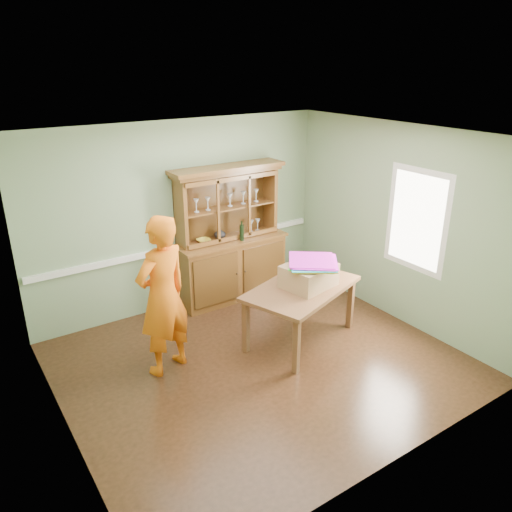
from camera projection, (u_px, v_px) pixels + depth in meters
floor at (261, 362)px, 6.07m from camera, size 4.50×4.50×0.00m
ceiling at (262, 137)px, 5.08m from camera, size 4.50×4.50×0.00m
wall_back at (182, 216)px, 7.12m from camera, size 4.50×0.00×4.50m
wall_left at (52, 313)px, 4.41m from camera, size 0.00×4.00×4.00m
wall_right at (398, 225)px, 6.74m from camera, size 0.00×4.00×4.00m
wall_front at (401, 337)px, 4.03m from camera, size 4.50×0.00×4.50m
chair_rail at (185, 246)px, 7.27m from camera, size 4.41×0.05×0.08m
framed_map at (43, 281)px, 4.58m from camera, size 0.03×0.60×0.46m
window_panel at (416, 220)px, 6.44m from camera, size 0.03×0.96×1.36m
china_hutch at (230, 253)px, 7.51m from camera, size 1.73×0.57×2.04m
dining_table at (301, 293)px, 6.36m from camera, size 1.72×1.35×0.75m
cardboard_box at (309, 276)px, 6.28m from camera, size 0.71×0.61×0.29m
kite_stack at (312, 263)px, 6.22m from camera, size 0.78×0.78×0.06m
person at (163, 296)px, 5.62m from camera, size 0.80×0.64×1.91m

